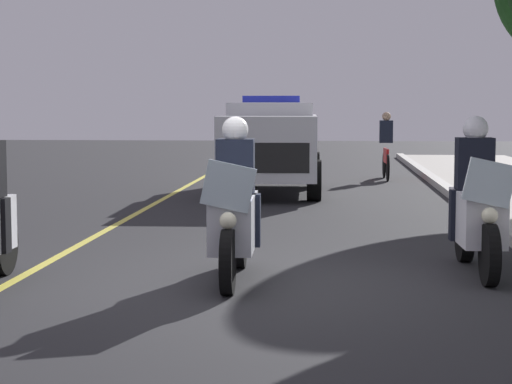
% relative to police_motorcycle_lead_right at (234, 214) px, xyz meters
% --- Properties ---
extents(ground_plane, '(80.00, 80.00, 0.00)m').
position_rel_police_motorcycle_lead_right_xyz_m(ground_plane, '(0.18, 0.20, -0.70)').
color(ground_plane, '#28282B').
extents(lane_stripe_center, '(48.00, 0.12, 0.01)m').
position_rel_police_motorcycle_lead_right_xyz_m(lane_stripe_center, '(0.18, -2.30, -0.70)').
color(lane_stripe_center, '#E0D14C').
rests_on(lane_stripe_center, ground).
extents(police_motorcycle_lead_right, '(2.14, 0.57, 1.72)m').
position_rel_police_motorcycle_lead_right_xyz_m(police_motorcycle_lead_right, '(0.00, 0.00, 0.00)').
color(police_motorcycle_lead_right, black).
rests_on(police_motorcycle_lead_right, ground).
extents(police_motorcycle_trailing, '(2.14, 0.57, 1.72)m').
position_rel_police_motorcycle_lead_right_xyz_m(police_motorcycle_trailing, '(-0.63, 2.60, 0.00)').
color(police_motorcycle_trailing, black).
rests_on(police_motorcycle_trailing, ground).
extents(police_suv, '(4.95, 2.18, 2.05)m').
position_rel_police_motorcycle_lead_right_xyz_m(police_suv, '(-9.82, -0.26, 0.37)').
color(police_suv, silver).
rests_on(police_suv, ground).
extents(cyclist_background, '(1.76, 0.33, 1.69)m').
position_rel_police_motorcycle_lead_right_xyz_m(cyclist_background, '(-13.67, 2.38, 0.14)').
color(cyclist_background, black).
rests_on(cyclist_background, ground).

